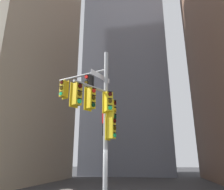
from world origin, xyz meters
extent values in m
cube|color=tan|center=(-14.80, 8.11, 18.05)|extent=(14.34, 14.34, 36.11)
cube|color=slate|center=(-1.62, 24.11, 27.24)|extent=(12.67, 12.67, 54.49)
cylinder|color=#9EA0A3|center=(0.00, 0.00, 3.86)|extent=(0.22, 0.22, 7.71)
cylinder|color=#9EA0A3|center=(-1.57, 0.51, 6.69)|extent=(3.17, 1.14, 0.12)
cylinder|color=#9EA0A3|center=(-0.52, -0.94, 5.44)|extent=(1.15, 1.94, 0.12)
cube|color=black|center=(-1.04, 0.54, 6.09)|extent=(0.47, 0.18, 1.14)
cube|color=black|center=(-1.10, 0.36, 6.09)|extent=(0.43, 0.43, 1.00)
cylinder|color=red|center=(-1.16, 0.17, 6.44)|extent=(0.21, 0.12, 0.20)
cube|color=black|center=(-1.16, 0.16, 6.56)|extent=(0.23, 0.14, 0.02)
cylinder|color=#3C2C06|center=(-1.16, 0.17, 6.09)|extent=(0.21, 0.12, 0.20)
cube|color=black|center=(-1.16, 0.16, 6.21)|extent=(0.23, 0.14, 0.02)
cylinder|color=#06311C|center=(-1.16, 0.17, 5.74)|extent=(0.21, 0.12, 0.20)
cube|color=black|center=(-1.16, 0.16, 5.86)|extent=(0.23, 0.14, 0.02)
cube|color=gold|center=(-2.76, 1.10, 6.09)|extent=(0.47, 0.18, 1.14)
cube|color=gold|center=(-2.82, 0.92, 6.09)|extent=(0.43, 0.43, 1.00)
cylinder|color=#360605|center=(-2.88, 0.73, 6.44)|extent=(0.21, 0.12, 0.20)
cube|color=black|center=(-2.89, 0.73, 6.56)|extent=(0.23, 0.14, 0.02)
cylinder|color=#3C2C06|center=(-2.88, 0.73, 6.09)|extent=(0.21, 0.12, 0.20)
cube|color=black|center=(-2.89, 0.73, 6.21)|extent=(0.23, 0.14, 0.02)
cylinder|color=#19C672|center=(-2.88, 0.73, 5.74)|extent=(0.21, 0.12, 0.20)
cube|color=black|center=(-2.89, 0.73, 5.86)|extent=(0.23, 0.14, 0.02)
cube|color=yellow|center=(-0.69, -0.85, 4.84)|extent=(0.26, 0.43, 1.14)
cube|color=yellow|center=(-0.52, -0.94, 4.84)|extent=(0.46, 0.46, 1.00)
cylinder|color=red|center=(-0.35, -1.04, 5.19)|extent=(0.15, 0.20, 0.20)
cube|color=black|center=(-0.34, -1.04, 5.31)|extent=(0.17, 0.23, 0.02)
cylinder|color=#3C2C06|center=(-0.35, -1.04, 4.84)|extent=(0.15, 0.20, 0.20)
cube|color=black|center=(-0.34, -1.04, 4.96)|extent=(0.17, 0.23, 0.02)
cylinder|color=#06311C|center=(-0.35, -1.04, 4.49)|extent=(0.15, 0.20, 0.20)
cube|color=black|center=(-0.34, -1.04, 4.61)|extent=(0.17, 0.23, 0.02)
cube|color=gold|center=(-1.11, -1.60, 4.84)|extent=(0.26, 0.43, 1.14)
cube|color=gold|center=(-0.94, -1.69, 4.84)|extent=(0.46, 0.46, 1.00)
cylinder|color=#360605|center=(-0.77, -1.79, 5.19)|extent=(0.15, 0.20, 0.20)
cube|color=black|center=(-0.76, -1.79, 5.31)|extent=(0.17, 0.23, 0.02)
cylinder|color=#3C2C06|center=(-0.77, -1.79, 4.84)|extent=(0.15, 0.20, 0.20)
cube|color=black|center=(-0.76, -1.79, 4.96)|extent=(0.17, 0.23, 0.02)
cylinder|color=#19C672|center=(-0.77, -1.79, 4.49)|extent=(0.15, 0.20, 0.20)
cube|color=black|center=(-0.76, -1.79, 4.61)|extent=(0.17, 0.23, 0.02)
cube|color=yellow|center=(0.07, -0.10, 4.82)|extent=(0.40, 0.32, 1.14)
cube|color=yellow|center=(0.19, -0.25, 4.82)|extent=(0.48, 0.48, 1.00)
cylinder|color=#360605|center=(0.31, -0.40, 5.17)|extent=(0.19, 0.17, 0.20)
cube|color=black|center=(0.32, -0.41, 5.29)|extent=(0.22, 0.19, 0.02)
cylinder|color=#3C2C06|center=(0.31, -0.40, 4.82)|extent=(0.19, 0.17, 0.20)
cube|color=black|center=(0.32, -0.41, 4.94)|extent=(0.22, 0.19, 0.02)
cylinder|color=#19C672|center=(0.31, -0.40, 4.47)|extent=(0.19, 0.17, 0.20)
cube|color=black|center=(0.32, -0.41, 4.59)|extent=(0.22, 0.19, 0.02)
cube|color=yellow|center=(0.12, -0.03, 3.52)|extent=(0.17, 0.47, 1.14)
cube|color=yellow|center=(0.30, -0.09, 3.52)|extent=(0.42, 0.42, 1.00)
cylinder|color=#360605|center=(0.49, -0.15, 3.87)|extent=(0.11, 0.21, 0.20)
cube|color=black|center=(0.50, -0.15, 3.99)|extent=(0.13, 0.23, 0.02)
cylinder|color=#3C2C06|center=(0.49, -0.15, 3.52)|extent=(0.11, 0.21, 0.20)
cube|color=black|center=(0.50, -0.15, 3.64)|extent=(0.13, 0.23, 0.02)
cylinder|color=#19C672|center=(0.49, -0.15, 3.17)|extent=(0.11, 0.21, 0.20)
cube|color=black|center=(0.50, -0.15, 3.29)|extent=(0.13, 0.23, 0.02)
cube|color=yellow|center=(0.12, -0.02, 4.44)|extent=(0.10, 0.48, 1.14)
cube|color=yellow|center=(0.31, -0.05, 4.44)|extent=(0.39, 0.39, 1.00)
cylinder|color=#360605|center=(0.51, -0.07, 4.79)|extent=(0.09, 0.21, 0.20)
cube|color=black|center=(0.51, -0.08, 4.91)|extent=(0.10, 0.23, 0.02)
cylinder|color=yellow|center=(0.51, -0.07, 4.44)|extent=(0.09, 0.21, 0.20)
cube|color=black|center=(0.51, -0.08, 4.56)|extent=(0.10, 0.23, 0.02)
cylinder|color=#06311C|center=(0.51, -0.07, 4.09)|extent=(0.09, 0.21, 0.20)
cube|color=black|center=(0.51, -0.08, 4.21)|extent=(0.10, 0.23, 0.02)
cube|color=white|center=(-0.33, 0.13, 6.37)|extent=(0.63, 1.60, 0.28)
cube|color=#19479E|center=(-0.33, 0.13, 6.37)|extent=(0.61, 1.56, 0.24)
cube|color=red|center=(0.05, 0.21, 4.23)|extent=(0.63, 0.16, 0.80)
cube|color=white|center=(0.05, 0.21, 4.23)|extent=(0.59, 0.15, 0.76)
cube|color=black|center=(0.06, 0.21, 3.56)|extent=(0.58, 0.18, 0.72)
cube|color=white|center=(0.06, 0.21, 3.56)|extent=(0.54, 0.17, 0.68)
camera|label=1|loc=(2.38, -10.20, 2.02)|focal=33.85mm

